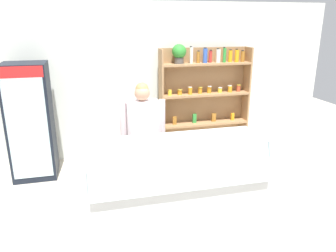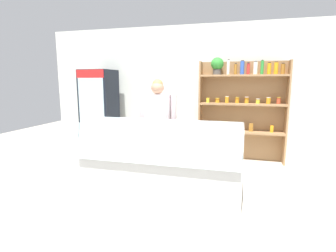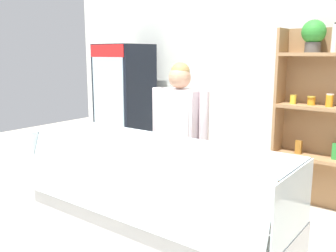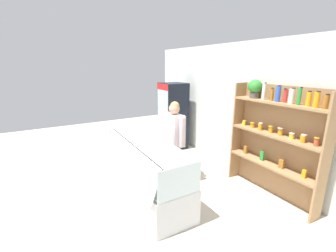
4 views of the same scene
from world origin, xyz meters
name	(u,v)px [view 3 (image 3 of 4)]	position (x,y,z in m)	size (l,w,h in m)	color
back_wall	(283,81)	(0.00, 2.28, 1.35)	(6.80, 0.10, 2.70)	silver
drinks_fridge	(125,110)	(-2.02, 1.70, 0.89)	(0.64, 0.64, 1.79)	black
deli_display_case	(154,229)	(-0.15, 0.05, 0.31)	(2.17, 0.77, 1.01)	silver
shop_clerk	(179,132)	(-0.43, 0.78, 0.94)	(0.63, 0.25, 1.59)	#2D2D38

